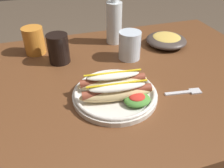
{
  "coord_description": "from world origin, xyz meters",
  "views": [
    {
      "loc": [
        -0.24,
        -0.65,
        1.19
      ],
      "look_at": [
        -0.06,
        -0.08,
        0.77
      ],
      "focal_mm": 37.06,
      "sensor_mm": 36.0,
      "label": 1
    }
  ],
  "objects_px": {
    "soda_cup": "(58,49)",
    "glass_bottle": "(114,21)",
    "fork": "(186,92)",
    "side_bowl": "(166,40)",
    "hot_dog_plate": "(116,91)",
    "water_cup": "(130,45)",
    "extra_cup": "(34,41)"
  },
  "relations": [
    {
      "from": "soda_cup",
      "to": "glass_bottle",
      "type": "distance_m",
      "value": 0.28
    },
    {
      "from": "fork",
      "to": "side_bowl",
      "type": "bearing_deg",
      "value": 80.37
    },
    {
      "from": "soda_cup",
      "to": "side_bowl",
      "type": "xyz_separation_m",
      "value": [
        0.47,
        0.01,
        -0.03
      ]
    },
    {
      "from": "hot_dog_plate",
      "to": "glass_bottle",
      "type": "bearing_deg",
      "value": 72.98
    },
    {
      "from": "fork",
      "to": "water_cup",
      "type": "height_order",
      "value": "water_cup"
    },
    {
      "from": "side_bowl",
      "to": "fork",
      "type": "bearing_deg",
      "value": -107.48
    },
    {
      "from": "soda_cup",
      "to": "extra_cup",
      "type": "height_order",
      "value": "soda_cup"
    },
    {
      "from": "hot_dog_plate",
      "to": "water_cup",
      "type": "height_order",
      "value": "water_cup"
    },
    {
      "from": "side_bowl",
      "to": "soda_cup",
      "type": "bearing_deg",
      "value": -178.85
    },
    {
      "from": "glass_bottle",
      "to": "water_cup",
      "type": "bearing_deg",
      "value": -85.16
    },
    {
      "from": "hot_dog_plate",
      "to": "side_bowl",
      "type": "bearing_deg",
      "value": 41.32
    },
    {
      "from": "fork",
      "to": "glass_bottle",
      "type": "bearing_deg",
      "value": 111.66
    },
    {
      "from": "soda_cup",
      "to": "side_bowl",
      "type": "distance_m",
      "value": 0.47
    },
    {
      "from": "extra_cup",
      "to": "side_bowl",
      "type": "bearing_deg",
      "value": -9.88
    },
    {
      "from": "soda_cup",
      "to": "extra_cup",
      "type": "bearing_deg",
      "value": 129.12
    },
    {
      "from": "water_cup",
      "to": "fork",
      "type": "bearing_deg",
      "value": -71.25
    },
    {
      "from": "water_cup",
      "to": "extra_cup",
      "type": "height_order",
      "value": "same"
    },
    {
      "from": "soda_cup",
      "to": "extra_cup",
      "type": "xyz_separation_m",
      "value": [
        -0.09,
        0.11,
        -0.0
      ]
    },
    {
      "from": "fork",
      "to": "glass_bottle",
      "type": "distance_m",
      "value": 0.45
    },
    {
      "from": "hot_dog_plate",
      "to": "glass_bottle",
      "type": "height_order",
      "value": "glass_bottle"
    },
    {
      "from": "hot_dog_plate",
      "to": "soda_cup",
      "type": "height_order",
      "value": "soda_cup"
    },
    {
      "from": "hot_dog_plate",
      "to": "extra_cup",
      "type": "height_order",
      "value": "extra_cup"
    },
    {
      "from": "hot_dog_plate",
      "to": "soda_cup",
      "type": "xyz_separation_m",
      "value": [
        -0.14,
        0.28,
        0.03
      ]
    },
    {
      "from": "fork",
      "to": "side_bowl",
      "type": "xyz_separation_m",
      "value": [
        0.11,
        0.33,
        0.02
      ]
    },
    {
      "from": "water_cup",
      "to": "glass_bottle",
      "type": "height_order",
      "value": "glass_bottle"
    },
    {
      "from": "glass_bottle",
      "to": "side_bowl",
      "type": "xyz_separation_m",
      "value": [
        0.21,
        -0.1,
        -0.08
      ]
    },
    {
      "from": "hot_dog_plate",
      "to": "fork",
      "type": "relative_size",
      "value": 2.18
    },
    {
      "from": "hot_dog_plate",
      "to": "glass_bottle",
      "type": "relative_size",
      "value": 1.02
    },
    {
      "from": "hot_dog_plate",
      "to": "glass_bottle",
      "type": "xyz_separation_m",
      "value": [
        0.12,
        0.39,
        0.07
      ]
    },
    {
      "from": "water_cup",
      "to": "side_bowl",
      "type": "bearing_deg",
      "value": 17.38
    },
    {
      "from": "extra_cup",
      "to": "water_cup",
      "type": "bearing_deg",
      "value": -23.98
    },
    {
      "from": "glass_bottle",
      "to": "extra_cup",
      "type": "bearing_deg",
      "value": -179.98
    }
  ]
}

